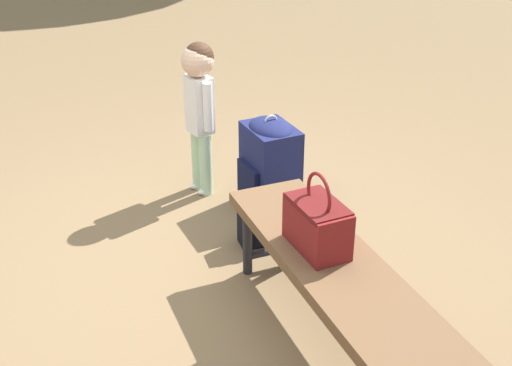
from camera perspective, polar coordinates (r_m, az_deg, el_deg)
ground_plane at (r=3.65m, az=-2.98°, el=-6.93°), size 40.00×40.00×0.00m
park_bench at (r=2.89m, az=7.06°, el=-8.01°), size 1.63×0.55×0.45m
handbag at (r=2.90m, az=5.30°, el=-3.46°), size 0.33×0.20×0.37m
child_standing at (r=4.13m, az=-4.91°, el=7.55°), size 0.27×0.20×0.99m
backpack_large at (r=4.07m, az=1.22°, el=1.87°), size 0.37×0.33×0.61m
backpack_small at (r=3.74m, az=-0.08°, el=-3.24°), size 0.18×0.20×0.30m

